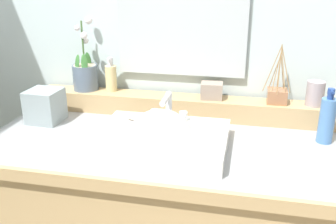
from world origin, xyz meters
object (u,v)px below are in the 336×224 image
Objects in this scene: potted_plant at (85,73)px; soap_dispenser at (111,77)px; tumbler_cup at (315,93)px; lotion_bottle at (327,120)px; trinket_box at (212,91)px; tissue_box at (45,106)px; reed_diffuser at (277,95)px; soap_bar at (135,117)px; sink_basin at (161,142)px.

soap_dispenser is at bearing 2.08° from potted_plant.
tumbler_cup is (0.98, -0.01, -0.03)m from potted_plant.
lotion_bottle reaches higher than tumbler_cup.
trinket_box is at bearing 179.82° from tumbler_cup.
lotion_bottle is 1.10m from tissue_box.
potted_plant reaches higher than tumbler_cup.
reed_diffuser is at bearing 136.16° from lotion_bottle.
reed_diffuser is 2.66× the size of trinket_box.
tissue_box is (-0.40, 0.05, -0.00)m from soap_bar.
potted_plant is 3.26× the size of tumbler_cup.
reed_diffuser is (-0.14, 0.00, -0.02)m from tumbler_cup.
reed_diffuser reaches higher than tissue_box.
soap_dispenser is at bearing 130.56° from sink_basin.
tumbler_cup is 1.11× the size of trinket_box.
sink_basin is 0.58m from potted_plant.
trinket_box is (0.26, 0.24, 0.05)m from soap_bar.
sink_basin is 6.53× the size of soap_bar.
sink_basin is 4.62× the size of tumbler_cup.
trinket_box is 0.46m from lotion_bottle.
reed_diffuser reaches higher than soap_dispenser.
potted_plant reaches higher than trinket_box.
tissue_box is (-1.07, -0.19, -0.07)m from tumbler_cup.
tissue_box is (-0.22, -0.20, -0.08)m from soap_dispenser.
sink_basin is 2.24× the size of lotion_bottle.
sink_basin is at bearing -139.14° from reed_diffuser.
reed_diffuser is at bearing -1.23° from soap_dispenser.
tissue_box is at bearing -168.18° from trinket_box.
soap_bar is 0.71× the size of tumbler_cup.
soap_bar is 0.36m from trinket_box.
soap_dispenser is 0.86m from tumbler_cup.
potted_plant is 1.35× the size of reed_diffuser.
soap_bar is 0.34× the size of lotion_bottle.
trinket_box is (0.57, -0.01, -0.04)m from potted_plant.
tissue_box is (-0.93, -0.19, -0.05)m from reed_diffuser.
potted_plant reaches higher than reed_diffuser.
sink_basin is at bearing -40.53° from soap_bar.
tumbler_cup is at bearing 9.78° from tissue_box.
lotion_bottle is (0.57, 0.19, 0.06)m from sink_basin.
potted_plant is at bearing 170.16° from lotion_bottle.
reed_diffuser is at bearing 40.86° from sink_basin.
tumbler_cup is at bearing 98.77° from lotion_bottle.
tumbler_cup reaches higher than soap_bar.
reed_diffuser is at bearing 24.49° from soap_bar.
soap_dispenser reaches higher than tumbler_cup.
potted_plant is 1.58× the size of lotion_bottle.
lotion_bottle is (1.00, -0.17, -0.07)m from potted_plant.
trinket_box is (-0.26, -0.00, 0.00)m from reed_diffuser.
lotion_bottle is at bearing -11.40° from soap_dispenser.
potted_plant is at bearing 179.25° from reed_diffuser.
potted_plant reaches higher than lotion_bottle.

